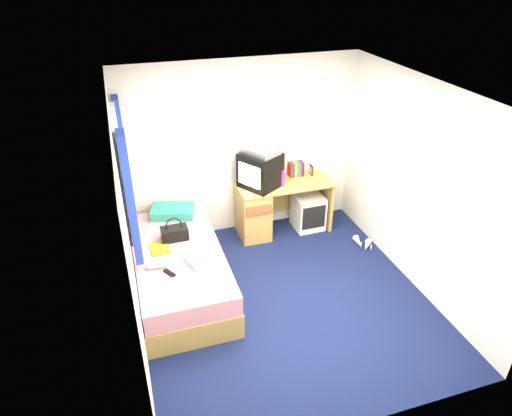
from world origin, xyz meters
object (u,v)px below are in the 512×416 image
object	(u,v)px
bed	(180,270)
picture_frame	(311,170)
vcr	(260,151)
magazine	(160,248)
white_heels	(363,244)
desk	(265,207)
aerosol_can	(274,175)
remote_control	(169,273)
colour_swatch_fan	(198,278)
handbag	(174,233)
pink_water_bottle	(282,179)
towel	(203,256)
storage_cube	(308,212)
crt_tv	(260,170)
pillow	(173,211)
water_bottle	(157,265)

from	to	relation	value
bed	picture_frame	xyz separation A→B (m)	(2.07, 1.01, 0.55)
vcr	magazine	world-z (taller)	vcr
bed	white_heels	bearing A→B (deg)	3.25
vcr	white_heels	distance (m)	1.89
desk	aerosol_can	world-z (taller)	aerosol_can
remote_control	white_heels	size ratio (longest dim) A/B	0.47
colour_swatch_fan	handbag	bearing A→B (deg)	98.04
desk	pink_water_bottle	bearing A→B (deg)	-19.26
pink_water_bottle	desk	bearing A→B (deg)	160.74
towel	remote_control	xyz separation A→B (m)	(-0.40, -0.13, -0.05)
white_heels	desk	bearing A→B (deg)	147.34
aerosol_can	storage_cube	bearing A→B (deg)	-15.97
storage_cube	vcr	size ratio (longest dim) A/B	1.12
colour_swatch_fan	white_heels	size ratio (longest dim) A/B	0.65
pink_water_bottle	storage_cube	bearing A→B (deg)	3.72
white_heels	towel	bearing A→B (deg)	-170.06
crt_tv	towel	bearing A→B (deg)	-74.22
crt_tv	aerosol_can	world-z (taller)	crt_tv
storage_cube	crt_tv	size ratio (longest dim) A/B	0.80
pillow	handbag	bearing A→B (deg)	-96.20
storage_cube	colour_swatch_fan	size ratio (longest dim) A/B	2.28
storage_cube	white_heels	world-z (taller)	storage_cube
pillow	remote_control	distance (m)	1.23
vcr	pink_water_bottle	xyz separation A→B (m)	(0.28, -0.08, -0.41)
storage_cube	water_bottle	size ratio (longest dim) A/B	2.51
pink_water_bottle	magazine	size ratio (longest dim) A/B	0.75
picture_frame	magazine	size ratio (longest dim) A/B	0.50
crt_tv	aerosol_can	xyz separation A→B (m)	(0.23, 0.09, -0.14)
picture_frame	aerosol_can	distance (m)	0.57
handbag	bed	bearing A→B (deg)	-93.13
crt_tv	picture_frame	distance (m)	0.83
water_bottle	magazine	bearing A→B (deg)	79.64
picture_frame	colour_swatch_fan	bearing A→B (deg)	-135.55
aerosol_can	towel	xyz separation A→B (m)	(-1.26, -1.23, -0.25)
bed	vcr	distance (m)	1.85
bed	picture_frame	size ratio (longest dim) A/B	14.29
bed	remote_control	distance (m)	0.50
pink_water_bottle	aerosol_can	bearing A→B (deg)	107.84
crt_tv	vcr	bearing A→B (deg)	90.00
magazine	towel	bearing A→B (deg)	-40.31
pink_water_bottle	aerosol_can	xyz separation A→B (m)	(-0.05, 0.17, -0.01)
storage_cube	picture_frame	world-z (taller)	picture_frame
white_heels	crt_tv	bearing A→B (deg)	148.78
desk	water_bottle	size ratio (longest dim) A/B	6.50
handbag	towel	world-z (taller)	handbag
bed	remote_control	xyz separation A→B (m)	(-0.15, -0.38, 0.28)
bed	pillow	size ratio (longest dim) A/B	3.72
desk	handbag	world-z (taller)	handbag
crt_tv	remote_control	xyz separation A→B (m)	(-1.42, -1.27, -0.43)
bed	aerosol_can	world-z (taller)	aerosol_can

